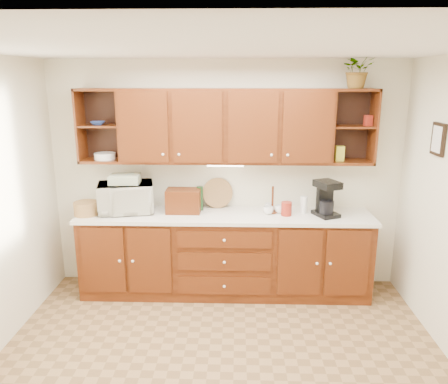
# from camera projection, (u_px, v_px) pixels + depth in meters

# --- Properties ---
(floor) EXTENTS (4.00, 4.00, 0.00)m
(floor) POSITION_uv_depth(u_px,v_px,m) (220.00, 372.00, 3.67)
(floor) COLOR olive
(floor) RESTS_ON ground
(ceiling) EXTENTS (4.00, 4.00, 0.00)m
(ceiling) POSITION_uv_depth(u_px,v_px,m) (219.00, 47.00, 3.01)
(ceiling) COLOR white
(ceiling) RESTS_ON back_wall
(back_wall) EXTENTS (4.00, 0.00, 4.00)m
(back_wall) POSITION_uv_depth(u_px,v_px,m) (226.00, 176.00, 5.03)
(back_wall) COLOR beige
(back_wall) RESTS_ON floor
(base_cabinets) EXTENTS (3.20, 0.60, 0.90)m
(base_cabinets) POSITION_uv_depth(u_px,v_px,m) (225.00, 255.00, 4.96)
(base_cabinets) COLOR #361406
(base_cabinets) RESTS_ON floor
(countertop) EXTENTS (3.24, 0.64, 0.04)m
(countertop) POSITION_uv_depth(u_px,v_px,m) (225.00, 216.00, 4.83)
(countertop) COLOR silver
(countertop) RESTS_ON base_cabinets
(upper_cabinets) EXTENTS (3.20, 0.33, 0.80)m
(upper_cabinets) POSITION_uv_depth(u_px,v_px,m) (226.00, 126.00, 4.73)
(upper_cabinets) COLOR #361406
(upper_cabinets) RESTS_ON back_wall
(undercabinet_light) EXTENTS (0.40, 0.05, 0.02)m
(undercabinet_light) POSITION_uv_depth(u_px,v_px,m) (225.00, 165.00, 4.78)
(undercabinet_light) COLOR white
(undercabinet_light) RESTS_ON upper_cabinets
(framed_picture) EXTENTS (0.03, 0.24, 0.30)m
(framed_picture) POSITION_uv_depth(u_px,v_px,m) (438.00, 139.00, 4.01)
(framed_picture) COLOR black
(framed_picture) RESTS_ON right_wall
(wicker_basket) EXTENTS (0.35, 0.35, 0.15)m
(wicker_basket) POSITION_uv_depth(u_px,v_px,m) (86.00, 208.00, 4.77)
(wicker_basket) COLOR #9E6D42
(wicker_basket) RESTS_ON countertop
(microwave) EXTENTS (0.67, 0.52, 0.33)m
(microwave) POSITION_uv_depth(u_px,v_px,m) (126.00, 198.00, 4.85)
(microwave) COLOR silver
(microwave) RESTS_ON countertop
(towel_stack) EXTENTS (0.33, 0.25, 0.10)m
(towel_stack) POSITION_uv_depth(u_px,v_px,m) (125.00, 179.00, 4.80)
(towel_stack) COLOR #E6CC6C
(towel_stack) RESTS_ON microwave
(wine_bottle) EXTENTS (0.08, 0.08, 0.28)m
(wine_bottle) POSITION_uv_depth(u_px,v_px,m) (200.00, 198.00, 4.92)
(wine_bottle) COLOR black
(wine_bottle) RESTS_ON countertop
(woven_tray) EXTENTS (0.36, 0.14, 0.35)m
(woven_tray) POSITION_uv_depth(u_px,v_px,m) (218.00, 206.00, 5.07)
(woven_tray) COLOR #9E6D42
(woven_tray) RESTS_ON countertop
(bread_box) EXTENTS (0.38, 0.24, 0.26)m
(bread_box) POSITION_uv_depth(u_px,v_px,m) (183.00, 201.00, 4.85)
(bread_box) COLOR #361406
(bread_box) RESTS_ON countertop
(mug_tree) EXTENTS (0.26, 0.27, 0.30)m
(mug_tree) POSITION_uv_depth(u_px,v_px,m) (272.00, 208.00, 4.86)
(mug_tree) COLOR #361406
(mug_tree) RESTS_ON countertop
(canister_red) EXTENTS (0.13, 0.13, 0.15)m
(canister_red) POSITION_uv_depth(u_px,v_px,m) (286.00, 209.00, 4.75)
(canister_red) COLOR maroon
(canister_red) RESTS_ON countertop
(canister_white) EXTENTS (0.08, 0.08, 0.19)m
(canister_white) POSITION_uv_depth(u_px,v_px,m) (304.00, 205.00, 4.83)
(canister_white) COLOR white
(canister_white) RESTS_ON countertop
(canister_yellow) EXTENTS (0.12, 0.12, 0.12)m
(canister_yellow) POSITION_uv_depth(u_px,v_px,m) (329.00, 209.00, 4.77)
(canister_yellow) COLOR gold
(canister_yellow) RESTS_ON countertop
(coffee_maker) EXTENTS (0.30, 0.34, 0.39)m
(coffee_maker) POSITION_uv_depth(u_px,v_px,m) (326.00, 199.00, 4.73)
(coffee_maker) COLOR black
(coffee_maker) RESTS_ON countertop
(bowl_stack) EXTENTS (0.17, 0.17, 0.04)m
(bowl_stack) POSITION_uv_depth(u_px,v_px,m) (98.00, 123.00, 4.75)
(bowl_stack) COLOR #294697
(bowl_stack) RESTS_ON upper_cabinets
(plate_stack) EXTENTS (0.29, 0.29, 0.07)m
(plate_stack) POSITION_uv_depth(u_px,v_px,m) (105.00, 156.00, 4.84)
(plate_stack) COLOR white
(plate_stack) RESTS_ON upper_cabinets
(pantry_box_yellow) EXTENTS (0.09, 0.07, 0.16)m
(pantry_box_yellow) POSITION_uv_depth(u_px,v_px,m) (340.00, 153.00, 4.74)
(pantry_box_yellow) COLOR gold
(pantry_box_yellow) RESTS_ON upper_cabinets
(pantry_box_red) EXTENTS (0.09, 0.08, 0.11)m
(pantry_box_red) POSITION_uv_depth(u_px,v_px,m) (368.00, 121.00, 4.64)
(pantry_box_red) COLOR maroon
(pantry_box_red) RESTS_ON upper_cabinets
(potted_plant) EXTENTS (0.42, 0.39, 0.38)m
(potted_plant) POSITION_uv_depth(u_px,v_px,m) (358.00, 69.00, 4.48)
(potted_plant) COLOR #999999
(potted_plant) RESTS_ON upper_cabinets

